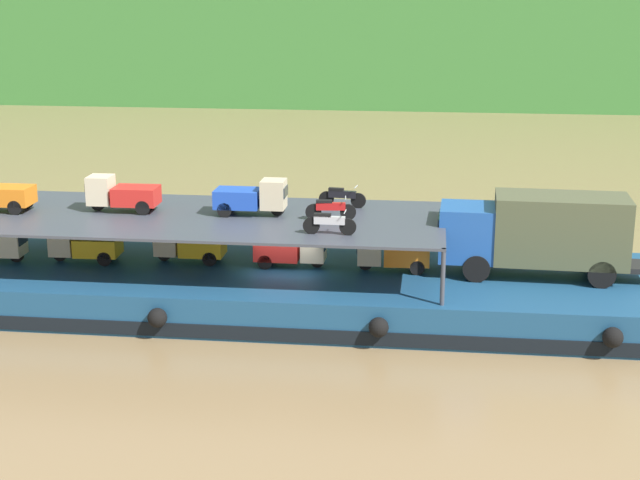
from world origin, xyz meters
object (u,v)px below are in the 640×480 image
(cargo_barge, at_px, (285,288))
(motorcycle_upper_centre, at_px, (330,209))
(mini_truck_lower_fore, at_px, (292,249))
(mini_truck_upper_mid, at_px, (122,194))
(covered_lorry, at_px, (539,232))
(motorcycle_upper_stbd, at_px, (342,196))
(mini_truck_lower_mid, at_px, (188,244))
(mini_truck_lower_aft, at_px, (84,244))
(motorcycle_upper_port, at_px, (329,223))
(mini_truck_lower_bow, at_px, (392,253))
(mini_truck_upper_fore, at_px, (252,197))

(cargo_barge, distance_m, motorcycle_upper_centre, 3.62)
(mini_truck_lower_fore, xyz_separation_m, mini_truck_upper_mid, (-6.65, -0.02, 2.00))
(cargo_barge, distance_m, mini_truck_lower_fore, 1.52)
(covered_lorry, distance_m, motorcycle_upper_stbd, 7.76)
(mini_truck_lower_mid, height_order, mini_truck_lower_fore, same)
(mini_truck_lower_fore, bearing_deg, mini_truck_lower_aft, -177.53)
(covered_lorry, height_order, mini_truck_lower_fore, covered_lorry)
(motorcycle_upper_port, bearing_deg, mini_truck_lower_aft, 167.60)
(mini_truck_upper_mid, bearing_deg, mini_truck_lower_bow, -0.22)
(motorcycle_upper_port, bearing_deg, motorcycle_upper_centre, 95.23)
(mini_truck_upper_mid, relative_size, motorcycle_upper_port, 1.45)
(mini_truck_lower_mid, xyz_separation_m, motorcycle_upper_centre, (5.65, -0.58, 1.74))
(mini_truck_lower_mid, height_order, motorcycle_upper_stbd, motorcycle_upper_stbd)
(mini_truck_lower_aft, distance_m, motorcycle_upper_centre, 9.87)
(mini_truck_upper_fore, bearing_deg, mini_truck_lower_fore, -0.98)
(covered_lorry, relative_size, mini_truck_lower_aft, 2.85)
(mini_truck_lower_fore, bearing_deg, motorcycle_upper_centre, -15.25)
(cargo_barge, relative_size, mini_truck_lower_bow, 10.35)
(mini_truck_lower_mid, bearing_deg, mini_truck_upper_mid, -175.83)
(mini_truck_lower_bow, bearing_deg, cargo_barge, -174.67)
(mini_truck_upper_mid, height_order, motorcycle_upper_centre, mini_truck_upper_mid)
(cargo_barge, distance_m, motorcycle_upper_stbd, 4.31)
(mini_truck_lower_mid, bearing_deg, covered_lorry, -1.40)
(motorcycle_upper_port, bearing_deg, cargo_barge, 132.56)
(mini_truck_lower_bow, height_order, mini_truck_upper_fore, mini_truck_upper_fore)
(mini_truck_upper_mid, relative_size, mini_truck_upper_fore, 1.00)
(cargo_barge, xyz_separation_m, mini_truck_upper_mid, (-6.44, 0.42, 3.44))
(mini_truck_lower_fore, distance_m, motorcycle_upper_port, 3.52)
(mini_truck_lower_aft, bearing_deg, mini_truck_upper_mid, 12.12)
(mini_truck_lower_aft, xyz_separation_m, mini_truck_upper_fore, (6.66, 0.38, 2.00))
(mini_truck_lower_aft, xyz_separation_m, mini_truck_lower_mid, (4.06, 0.52, 0.00))
(mini_truck_upper_fore, bearing_deg, motorcycle_upper_centre, -8.22)
(mini_truck_lower_aft, bearing_deg, cargo_barge, -0.61)
(mini_truck_upper_mid, height_order, motorcycle_upper_port, mini_truck_upper_mid)
(mini_truck_lower_bow, distance_m, motorcycle_upper_port, 3.69)
(cargo_barge, distance_m, mini_truck_lower_aft, 8.12)
(cargo_barge, distance_m, mini_truck_upper_mid, 7.32)
(mini_truck_lower_fore, height_order, mini_truck_upper_mid, mini_truck_upper_mid)
(mini_truck_lower_bow, relative_size, motorcycle_upper_centre, 1.47)
(mini_truck_lower_mid, relative_size, motorcycle_upper_centre, 1.44)
(motorcycle_upper_centre, bearing_deg, motorcycle_upper_port, -84.77)
(mini_truck_lower_aft, bearing_deg, motorcycle_upper_centre, -0.36)
(motorcycle_upper_port, bearing_deg, mini_truck_lower_mid, 155.27)
(motorcycle_upper_port, bearing_deg, mini_truck_upper_fore, 141.77)
(cargo_barge, height_order, mini_truck_lower_fore, mini_truck_lower_fore)
(mini_truck_upper_fore, height_order, motorcycle_upper_port, mini_truck_upper_fore)
(mini_truck_lower_fore, relative_size, motorcycle_upper_port, 1.45)
(mini_truck_lower_fore, bearing_deg, mini_truck_upper_fore, 179.02)
(mini_truck_lower_aft, bearing_deg, motorcycle_upper_stbd, 11.72)
(mini_truck_upper_fore, bearing_deg, mini_truck_lower_mid, 177.01)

